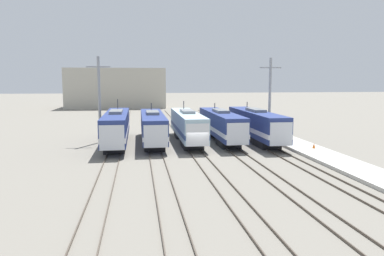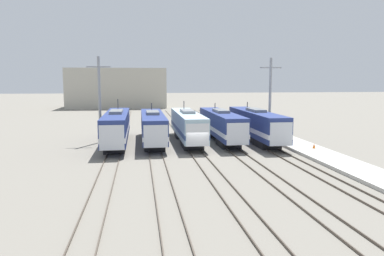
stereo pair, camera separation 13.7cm
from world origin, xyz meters
The scene contains 16 objects.
ground_plane centered at (0.00, 0.00, 0.00)m, with size 400.00×400.00×0.00m, color slate.
rail_pair_far_left centered at (-9.15, 0.00, 0.07)m, with size 1.50×120.00×0.15m.
rail_pair_center_left centered at (-4.58, 0.00, 0.07)m, with size 1.51×120.00×0.15m.
rail_pair_center centered at (0.00, 0.00, 0.07)m, with size 1.51×120.00×0.15m.
rail_pair_center_right centered at (4.58, 0.00, 0.07)m, with size 1.51×120.00×0.15m.
rail_pair_far_right centered at (9.15, 0.00, 0.07)m, with size 1.50×120.00×0.15m.
locomotive_far_left centered at (-9.15, 7.04, 2.26)m, with size 2.83×18.11×5.61m.
locomotive_center_left centered at (-4.58, 7.70, 2.16)m, with size 2.88×17.46×5.01m.
locomotive_center centered at (0.00, 7.90, 2.20)m, with size 2.84×17.49×5.25m.
locomotive_center_right centered at (4.58, 8.24, 2.19)m, with size 2.83×17.93×4.89m.
locomotive_far_right centered at (9.15, 7.22, 2.25)m, with size 2.83×18.38×5.07m.
catenary_tower_left centered at (-11.39, 9.74, 5.84)m, with size 3.07×0.36×11.23m.
catenary_tower_right centered at (11.79, 9.74, 5.84)m, with size 3.07×0.36×11.23m.
platform centered at (13.15, 0.00, 0.17)m, with size 4.00×120.00×0.33m.
traffic_cone centered at (13.70, -0.11, 0.62)m, with size 0.35×0.35×0.57m.
depot_building centered at (-12.69, 75.05, 5.81)m, with size 28.60×15.00×11.62m.
Camera 2 is at (-6.29, -40.35, 8.17)m, focal length 35.00 mm.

